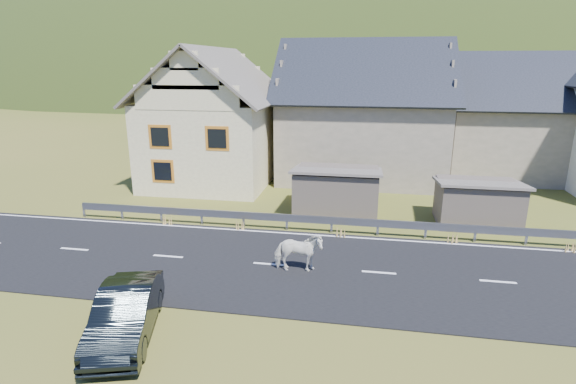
# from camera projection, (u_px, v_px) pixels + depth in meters

# --- Properties ---
(ground) EXTENTS (160.00, 160.00, 0.00)m
(ground) POSITION_uv_depth(u_px,v_px,m) (379.00, 274.00, 16.00)
(ground) COLOR #3F4F16
(ground) RESTS_ON ground
(road) EXTENTS (60.00, 7.00, 0.04)m
(road) POSITION_uv_depth(u_px,v_px,m) (379.00, 273.00, 16.00)
(road) COLOR black
(road) RESTS_ON ground
(lane_markings) EXTENTS (60.00, 6.60, 0.01)m
(lane_markings) POSITION_uv_depth(u_px,v_px,m) (379.00, 272.00, 15.99)
(lane_markings) COLOR silver
(lane_markings) RESTS_ON road
(guardrail) EXTENTS (28.10, 0.09, 0.75)m
(guardrail) POSITION_uv_depth(u_px,v_px,m) (378.00, 224.00, 19.33)
(guardrail) COLOR #93969B
(guardrail) RESTS_ON ground
(shed_left) EXTENTS (4.30, 3.30, 2.40)m
(shed_left) POSITION_uv_depth(u_px,v_px,m) (337.00, 192.00, 22.18)
(shed_left) COLOR brown
(shed_left) RESTS_ON ground
(shed_right) EXTENTS (3.80, 2.90, 2.20)m
(shed_right) POSITION_uv_depth(u_px,v_px,m) (477.00, 203.00, 20.65)
(shed_right) COLOR brown
(shed_right) RESTS_ON ground
(house_cream) EXTENTS (7.80, 9.80, 8.30)m
(house_cream) POSITION_uv_depth(u_px,v_px,m) (215.00, 111.00, 27.81)
(house_cream) COLOR #F5E9B4
(house_cream) RESTS_ON ground
(house_stone_a) EXTENTS (10.80, 9.80, 8.90)m
(house_stone_a) POSITION_uv_depth(u_px,v_px,m) (363.00, 104.00, 29.07)
(house_stone_a) COLOR gray
(house_stone_a) RESTS_ON ground
(house_stone_b) EXTENTS (9.80, 8.80, 8.10)m
(house_stone_b) POSITION_uv_depth(u_px,v_px,m) (517.00, 110.00, 29.40)
(house_stone_b) COLOR gray
(house_stone_b) RESTS_ON ground
(mountain) EXTENTS (440.00, 280.00, 260.00)m
(mountain) POSITION_uv_depth(u_px,v_px,m) (381.00, 129.00, 190.99)
(mountain) COLOR #223E16
(mountain) RESTS_ON ground
(conifer_patch) EXTENTS (76.00, 50.00, 28.00)m
(conifer_patch) POSITION_uv_depth(u_px,v_px,m) (176.00, 67.00, 127.56)
(conifer_patch) COLOR black
(conifer_patch) RESTS_ON ground
(horse) EXTENTS (0.96, 1.80, 1.46)m
(horse) POSITION_uv_depth(u_px,v_px,m) (298.00, 252.00, 15.90)
(horse) COLOR white
(horse) RESTS_ON road
(car) EXTENTS (2.52, 4.32, 1.35)m
(car) POSITION_uv_depth(u_px,v_px,m) (126.00, 313.00, 12.22)
(car) COLOR black
(car) RESTS_ON ground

